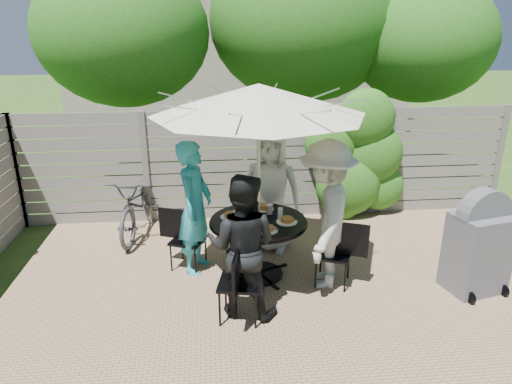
{
  "coord_description": "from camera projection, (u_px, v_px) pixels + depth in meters",
  "views": [
    {
      "loc": [
        -0.95,
        -4.17,
        3.04
      ],
      "look_at": [
        -0.4,
        1.24,
        1.09
      ],
      "focal_mm": 32.0,
      "sensor_mm": 36.0,
      "label": 1
    }
  ],
  "objects": [
    {
      "name": "patio_table",
      "position": [
        258.0,
        237.0,
        5.77
      ],
      "size": [
        1.52,
        1.52,
        0.79
      ],
      "rotation": [
        0.0,
        0.0,
        -0.32
      ],
      "color": "black",
      "rests_on": "ground"
    },
    {
      "name": "plate_right",
      "position": [
        287.0,
        221.0,
        5.61
      ],
      "size": [
        0.26,
        0.26,
        0.06
      ],
      "color": "white",
      "rests_on": "patio_table"
    },
    {
      "name": "chair_front",
      "position": [
        240.0,
        297.0,
        4.98
      ],
      "size": [
        0.53,
        0.7,
        0.92
      ],
      "rotation": [
        0.0,
        0.0,
        1.37
      ],
      "color": "black",
      "rests_on": "ground"
    },
    {
      "name": "plate_front",
      "position": [
        252.0,
        230.0,
        5.35
      ],
      "size": [
        0.26,
        0.26,
        0.06
      ],
      "color": "white",
      "rests_on": "patio_table"
    },
    {
      "name": "coffee_cup",
      "position": [
        270.0,
        210.0,
        5.85
      ],
      "size": [
        0.08,
        0.08,
        0.12
      ],
      "primitive_type": "cylinder",
      "color": "#C6B293",
      "rests_on": "patio_table"
    },
    {
      "name": "chair_left",
      "position": [
        188.0,
        251.0,
        6.07
      ],
      "size": [
        0.64,
        0.52,
        0.83
      ],
      "rotation": [
        0.0,
        0.0,
        5.89
      ],
      "color": "black",
      "rests_on": "ground"
    },
    {
      "name": "bicycle",
      "position": [
        140.0,
        203.0,
        7.09
      ],
      "size": [
        0.9,
        1.92,
        0.97
      ],
      "primitive_type": "imported",
      "rotation": [
        0.0,
        0.0,
        -0.14
      ],
      "color": "#333338",
      "rests_on": "ground"
    },
    {
      "name": "glass_left",
      "position": [
        236.0,
        216.0,
        5.62
      ],
      "size": [
        0.07,
        0.07,
        0.14
      ],
      "primitive_type": "cylinder",
      "color": "silver",
      "rests_on": "patio_table"
    },
    {
      "name": "chair_right",
      "position": [
        334.0,
        266.0,
        5.67
      ],
      "size": [
        0.66,
        0.54,
        0.86
      ],
      "rotation": [
        0.0,
        0.0,
        2.74
      ],
      "color": "black",
      "rests_on": "ground"
    },
    {
      "name": "bbq_grill",
      "position": [
        478.0,
        246.0,
        5.44
      ],
      "size": [
        0.74,
        0.63,
        1.32
      ],
      "rotation": [
        0.0,
        0.0,
        0.22
      ],
      "color": "#505055",
      "rests_on": "ground"
    },
    {
      "name": "plate_back",
      "position": [
        264.0,
        208.0,
        6.01
      ],
      "size": [
        0.26,
        0.26,
        0.06
      ],
      "color": "white",
      "rests_on": "patio_table"
    },
    {
      "name": "plate_left",
      "position": [
        230.0,
        216.0,
        5.75
      ],
      "size": [
        0.26,
        0.26,
        0.06
      ],
      "color": "white",
      "rests_on": "patio_table"
    },
    {
      "name": "backyard_envelope",
      "position": [
        242.0,
        44.0,
        13.78
      ],
      "size": [
        60.0,
        60.0,
        5.0
      ],
      "color": "#2C4816",
      "rests_on": "ground"
    },
    {
      "name": "glass_right",
      "position": [
        280.0,
        213.0,
        5.71
      ],
      "size": [
        0.07,
        0.07,
        0.14
      ],
      "primitive_type": "cylinder",
      "color": "silver",
      "rests_on": "patio_table"
    },
    {
      "name": "syrup_jug",
      "position": [
        254.0,
        212.0,
        5.72
      ],
      "size": [
        0.09,
        0.09,
        0.16
      ],
      "primitive_type": "cylinder",
      "color": "#59280C",
      "rests_on": "patio_table"
    },
    {
      "name": "person_right",
      "position": [
        326.0,
        215.0,
        5.48
      ],
      "size": [
        1.03,
        1.35,
        1.85
      ],
      "primitive_type": "imported",
      "rotation": [
        0.0,
        0.0,
        4.39
      ],
      "color": "#B8B7B2",
      "rests_on": "ground"
    },
    {
      "name": "person_back",
      "position": [
        271.0,
        191.0,
        6.42
      ],
      "size": [
        1.0,
        0.81,
        1.78
      ],
      "primitive_type": "imported",
      "rotation": [
        0.0,
        0.0,
        5.96
      ],
      "color": "silver",
      "rests_on": "ground"
    },
    {
      "name": "person_left",
      "position": [
        195.0,
        208.0,
        5.83
      ],
      "size": [
        0.6,
        0.74,
        1.76
      ],
      "primitive_type": "imported",
      "rotation": [
        0.0,
        0.0,
        7.54
      ],
      "color": "teal",
      "rests_on": "ground"
    },
    {
      "name": "chair_back",
      "position": [
        272.0,
        227.0,
        6.75
      ],
      "size": [
        0.58,
        0.7,
        0.91
      ],
      "rotation": [
        0.0,
        0.0,
        4.28
      ],
      "color": "black",
      "rests_on": "ground"
    },
    {
      "name": "person_front",
      "position": [
        242.0,
        247.0,
        4.92
      ],
      "size": [
        0.96,
        0.84,
        1.65
      ],
      "primitive_type": "imported",
      "rotation": [
        0.0,
        0.0,
        2.82
      ],
      "color": "black",
      "rests_on": "ground"
    },
    {
      "name": "glass_front",
      "position": [
        262.0,
        224.0,
        5.41
      ],
      "size": [
        0.07,
        0.07,
        0.14
      ],
      "primitive_type": "cylinder",
      "color": "silver",
      "rests_on": "patio_table"
    },
    {
      "name": "plate_extra",
      "position": [
        268.0,
        229.0,
        5.37
      ],
      "size": [
        0.24,
        0.24,
        0.06
      ],
      "color": "white",
      "rests_on": "patio_table"
    },
    {
      "name": "umbrella",
      "position": [
        259.0,
        100.0,
        5.19
      ],
      "size": [
        3.2,
        3.2,
        2.46
      ],
      "rotation": [
        0.0,
        0.0,
        -0.32
      ],
      "color": "silver",
      "rests_on": "ground"
    }
  ]
}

